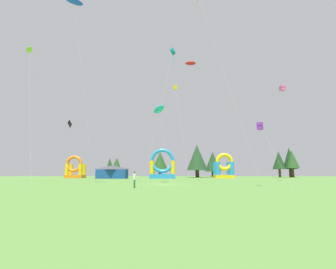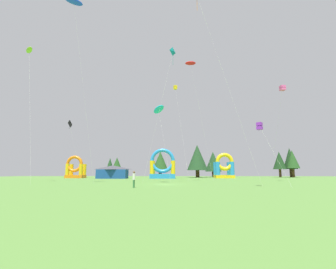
# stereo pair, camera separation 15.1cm
# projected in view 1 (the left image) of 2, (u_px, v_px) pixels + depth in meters

# --- Properties ---
(ground_plane) EXTENTS (120.00, 120.00, 0.00)m
(ground_plane) POSITION_uv_depth(u_px,v_px,m) (166.00, 184.00, 33.28)
(ground_plane) COLOR #548438
(kite_cyan_parafoil) EXTENTS (3.27, 5.07, 12.38)m
(kite_cyan_parafoil) POSITION_uv_depth(u_px,v_px,m) (159.00, 109.00, 38.53)
(kite_cyan_parafoil) COLOR #19B7CC
(kite_cyan_parafoil) RESTS_ON ground_plane
(kite_pink_box) EXTENTS (1.13, 7.16, 17.10)m
(kite_pink_box) POSITION_uv_depth(u_px,v_px,m) (282.00, 88.00, 43.34)
(kite_pink_box) COLOR #EA599E
(kite_pink_box) RESTS_ON ground_plane
(kite_teal_diamond) EXTENTS (4.98, 0.91, 21.22)m
(kite_teal_diamond) POSITION_uv_depth(u_px,v_px,m) (173.00, 53.00, 38.24)
(kite_teal_diamond) COLOR #0C7F7A
(kite_teal_diamond) RESTS_ON ground_plane
(kite_blue_parafoil) EXTENTS (4.84, 4.19, 28.07)m
(kite_blue_parafoil) POSITION_uv_depth(u_px,v_px,m) (74.00, 2.00, 36.75)
(kite_blue_parafoil) COLOR blue
(kite_blue_parafoil) RESTS_ON ground_plane
(kite_purple_box) EXTENTS (2.83, 2.43, 7.61)m
(kite_purple_box) POSITION_uv_depth(u_px,v_px,m) (260.00, 126.00, 28.90)
(kite_purple_box) COLOR purple
(kite_purple_box) RESTS_ON ground_plane
(kite_black_diamond) EXTENTS (3.01, 2.74, 13.18)m
(kite_black_diamond) POSITION_uv_depth(u_px,v_px,m) (69.00, 124.00, 55.07)
(kite_black_diamond) COLOR black
(kite_black_diamond) RESTS_ON ground_plane
(kite_yellow_box) EXTENTS (2.86, 5.33, 20.35)m
(kite_yellow_box) POSITION_uv_depth(u_px,v_px,m) (175.00, 88.00, 52.42)
(kite_yellow_box) COLOR yellow
(kite_yellow_box) RESTS_ON ground_plane
(kite_red_parafoil) EXTENTS (5.27, 3.00, 22.61)m
(kite_red_parafoil) POSITION_uv_depth(u_px,v_px,m) (191.00, 63.00, 45.31)
(kite_red_parafoil) COLOR red
(kite_red_parafoil) RESTS_ON ground_plane
(kite_lime_parafoil) EXTENTS (6.65, 6.62, 22.83)m
(kite_lime_parafoil) POSITION_uv_depth(u_px,v_px,m) (29.00, 50.00, 41.15)
(kite_lime_parafoil) COLOR #8CD826
(kite_lime_parafoil) RESTS_ON ground_plane
(person_far_side) EXTENTS (0.38, 0.38, 1.81)m
(person_far_side) POSITION_uv_depth(u_px,v_px,m) (135.00, 178.00, 26.08)
(person_far_side) COLOR #33723F
(person_far_side) RESTS_ON ground_plane
(inflatable_blue_arch) EXTENTS (5.03, 4.52, 6.70)m
(inflatable_blue_arch) POSITION_uv_depth(u_px,v_px,m) (224.00, 168.00, 65.04)
(inflatable_blue_arch) COLOR yellow
(inflatable_blue_arch) RESTS_ON ground_plane
(inflatable_yellow_castle) EXTENTS (4.72, 3.63, 6.08)m
(inflatable_yellow_castle) POSITION_uv_depth(u_px,v_px,m) (75.00, 170.00, 65.82)
(inflatable_yellow_castle) COLOR orange
(inflatable_yellow_castle) RESTS_ON ground_plane
(inflatable_orange_dome) EXTENTS (6.48, 3.96, 7.62)m
(inflatable_orange_dome) POSITION_uv_depth(u_px,v_px,m) (162.00, 168.00, 61.92)
(inflatable_orange_dome) COLOR #268CD8
(inflatable_orange_dome) RESTS_ON ground_plane
(festival_tent) EXTENTS (7.42, 4.17, 3.31)m
(festival_tent) POSITION_uv_depth(u_px,v_px,m) (112.00, 172.00, 61.40)
(festival_tent) COLOR #19478C
(festival_tent) RESTS_ON ground_plane
(tree_row_0) EXTENTS (2.86, 2.86, 6.23)m
(tree_row_0) POSITION_uv_depth(u_px,v_px,m) (110.00, 165.00, 79.61)
(tree_row_0) COLOR #4C331E
(tree_row_0) RESTS_ON ground_plane
(tree_row_1) EXTENTS (3.50, 3.50, 6.24)m
(tree_row_1) POSITION_uv_depth(u_px,v_px,m) (117.00, 164.00, 76.66)
(tree_row_1) COLOR #4C331E
(tree_row_1) RESTS_ON ground_plane
(tree_row_2) EXTENTS (5.31, 5.31, 8.21)m
(tree_row_2) POSITION_uv_depth(u_px,v_px,m) (160.00, 161.00, 77.52)
(tree_row_2) COLOR #4C331E
(tree_row_2) RESTS_ON ground_plane
(tree_row_3) EXTENTS (6.33, 6.33, 9.94)m
(tree_row_3) POSITION_uv_depth(u_px,v_px,m) (197.00, 158.00, 73.59)
(tree_row_3) COLOR #4C331E
(tree_row_3) RESTS_ON ground_plane
(tree_row_4) EXTENTS (5.26, 5.26, 8.20)m
(tree_row_4) POSITION_uv_depth(u_px,v_px,m) (213.00, 162.00, 78.63)
(tree_row_4) COLOR #4C331E
(tree_row_4) RESTS_ON ground_plane
(tree_row_5) EXTENTS (4.04, 4.04, 7.97)m
(tree_row_5) POSITION_uv_depth(u_px,v_px,m) (279.00, 161.00, 75.15)
(tree_row_5) COLOR #4C331E
(tree_row_5) RESTS_ON ground_plane
(tree_row_6) EXTENTS (4.20, 4.20, 9.23)m
(tree_row_6) POSITION_uv_depth(u_px,v_px,m) (289.00, 158.00, 75.98)
(tree_row_6) COLOR #4C331E
(tree_row_6) RESTS_ON ground_plane
(tree_row_7) EXTENTS (4.02, 4.02, 8.35)m
(tree_row_7) POSITION_uv_depth(u_px,v_px,m) (292.00, 159.00, 74.43)
(tree_row_7) COLOR #4C331E
(tree_row_7) RESTS_ON ground_plane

